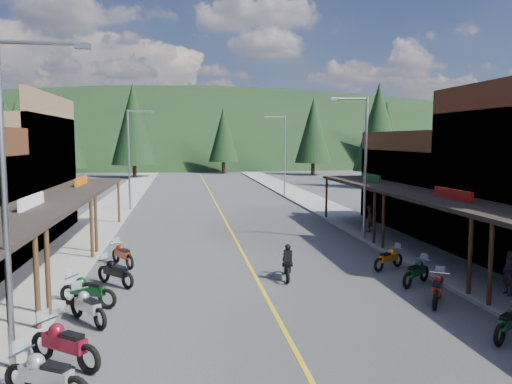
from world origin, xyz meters
name	(u,v)px	position (x,y,z in m)	size (l,w,h in m)	color
ground	(262,289)	(0.00, 0.00, 0.00)	(220.00, 220.00, 0.00)	#38383A
centerline	(221,213)	(0.00, 20.00, 0.01)	(0.15, 90.00, 0.01)	gold
sidewalk_west	(106,215)	(-8.70, 20.00, 0.07)	(3.40, 94.00, 0.15)	gray
sidewalk_east	(329,210)	(8.70, 20.00, 0.07)	(3.40, 94.00, 0.15)	gray
shop_east_3	(446,189)	(13.75, 11.30, 2.53)	(10.90, 10.20, 6.20)	#4C2D16
streetlight_0	(11,192)	(-6.95, -6.00, 4.46)	(2.16, 0.18, 8.00)	gray
streetlight_1	(131,155)	(-6.95, 22.00, 4.46)	(2.16, 0.18, 8.00)	gray
streetlight_2	(363,162)	(6.95, 8.00, 4.46)	(2.16, 0.18, 8.00)	gray
streetlight_3	(283,152)	(6.95, 30.00, 4.46)	(2.16, 0.18, 8.00)	gray
ridge_hill	(192,158)	(0.00, 135.00, 0.00)	(310.00, 140.00, 60.00)	black
pine_1	(55,130)	(-24.00, 70.00, 7.24)	(5.88, 5.88, 12.50)	black
pine_2	(133,124)	(-10.00, 58.00, 7.99)	(6.72, 6.72, 14.00)	black
pine_3	(223,135)	(4.00, 66.00, 6.48)	(5.04, 5.04, 11.00)	black
pine_4	(313,130)	(18.00, 60.00, 7.24)	(5.88, 5.88, 12.50)	black
pine_5	(379,127)	(34.00, 72.00, 7.99)	(6.72, 6.72, 14.00)	black
pine_6	(461,135)	(46.00, 64.00, 6.48)	(5.04, 5.04, 11.00)	black
pine_7	(16,131)	(-32.00, 76.00, 7.24)	(5.88, 5.88, 12.50)	black
pine_8	(6,137)	(-22.00, 40.00, 5.98)	(4.48, 4.48, 10.00)	black
pine_9	(387,134)	(24.00, 45.00, 6.38)	(4.93, 4.93, 10.80)	black
pine_10	(65,131)	(-18.00, 50.00, 6.78)	(5.38, 5.38, 11.60)	black
pine_11	(378,127)	(20.00, 38.00, 7.19)	(5.82, 5.82, 12.40)	black
bike_west_4	(46,374)	(-5.93, -7.52, 0.64)	(0.75, 2.24, 1.28)	gray
bike_west_5	(64,342)	(-5.93, -5.82, 0.66)	(0.77, 2.30, 1.32)	maroon
bike_west_6	(88,305)	(-5.90, -2.83, 0.59)	(0.69, 2.08, 1.19)	#9B9BA0
bike_west_7	(88,289)	(-6.20, -1.20, 0.61)	(0.71, 2.14, 1.22)	#0B3916
bike_west_8	(115,271)	(-5.59, 1.22, 0.59)	(0.69, 2.07, 1.18)	black
bike_west_9	(122,253)	(-5.66, 4.24, 0.59)	(0.69, 2.07, 1.18)	maroon
bike_east_5	(510,320)	(6.23, -5.86, 0.56)	(0.66, 1.97, 1.12)	#0E4622
bike_east_6	(438,287)	(5.76, -2.65, 0.58)	(0.68, 2.03, 1.16)	maroon
bike_east_7	(416,271)	(6.07, -0.40, 0.56)	(0.66, 1.97, 1.13)	#0B391A
bike_east_8	(389,257)	(5.97, 2.00, 0.54)	(0.63, 1.88, 1.08)	orange
rider_on_bike	(287,265)	(1.23, 1.18, 0.60)	(0.93, 2.03, 1.49)	black
pedestrian_east_a	(509,273)	(8.54, -2.51, 0.96)	(0.59, 0.39, 1.61)	#2C1F2F
pedestrian_east_b	(369,218)	(8.14, 10.02, 0.96)	(0.78, 0.45, 1.61)	#503C32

